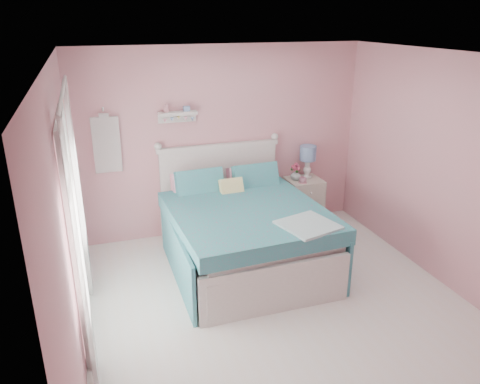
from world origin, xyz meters
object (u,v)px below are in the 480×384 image
table_lamp (308,155)px  teacup (303,180)px  nightstand (303,202)px  bed (243,233)px  vase (296,175)px

table_lamp → teacup: 0.40m
teacup → nightstand: bearing=55.5°
nightstand → teacup: (-0.09, -0.13, 0.39)m
bed → table_lamp: size_ratio=4.77×
bed → teacup: bearing=29.4°
bed → nightstand: bearing=31.8°
vase → bed: bearing=-141.5°
nightstand → vase: vase is taller
teacup → bed: bearing=-147.7°
table_lamp → teacup: (-0.17, -0.21, -0.29)m
bed → nightstand: size_ratio=3.19×
table_lamp → teacup: bearing=-127.9°
vase → table_lamp: bearing=17.4°
bed → vase: 1.45m
table_lamp → vase: table_lamp is taller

